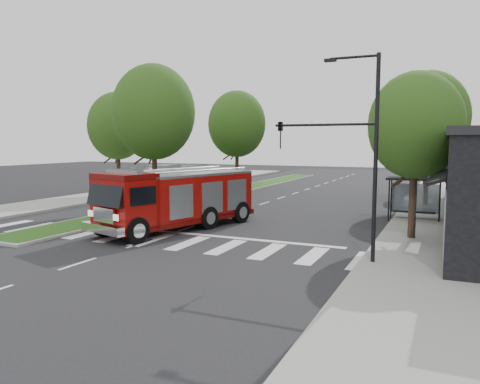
# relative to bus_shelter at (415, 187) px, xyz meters

# --- Properties ---
(ground) EXTENTS (140.00, 140.00, 0.00)m
(ground) POSITION_rel_bus_shelter_xyz_m (-11.20, -8.15, -2.04)
(ground) COLOR black
(ground) RESTS_ON ground
(sidewalk_right) EXTENTS (5.00, 80.00, 0.15)m
(sidewalk_right) POSITION_rel_bus_shelter_xyz_m (1.30, 1.85, -1.96)
(sidewalk_right) COLOR gray
(sidewalk_right) RESTS_ON ground
(sidewalk_left) EXTENTS (5.00, 80.00, 0.15)m
(sidewalk_left) POSITION_rel_bus_shelter_xyz_m (-25.70, 1.85, -1.96)
(sidewalk_left) COLOR gray
(sidewalk_left) RESTS_ON ground
(median) EXTENTS (3.00, 50.00, 0.15)m
(median) POSITION_rel_bus_shelter_xyz_m (-17.20, 9.85, -1.96)
(median) COLOR gray
(median) RESTS_ON ground
(bus_shelter) EXTENTS (3.20, 1.60, 2.61)m
(bus_shelter) POSITION_rel_bus_shelter_xyz_m (0.00, 0.00, 0.00)
(bus_shelter) COLOR black
(bus_shelter) RESTS_ON ground
(tree_right_near) EXTENTS (4.40, 4.40, 8.05)m
(tree_right_near) POSITION_rel_bus_shelter_xyz_m (0.30, -6.15, 3.47)
(tree_right_near) COLOR black
(tree_right_near) RESTS_ON ground
(tree_right_mid) EXTENTS (5.60, 5.60, 9.72)m
(tree_right_mid) POSITION_rel_bus_shelter_xyz_m (0.30, 5.85, 4.45)
(tree_right_mid) COLOR black
(tree_right_mid) RESTS_ON ground
(tree_right_far) EXTENTS (5.00, 5.00, 8.73)m
(tree_right_far) POSITION_rel_bus_shelter_xyz_m (0.30, 15.85, 3.80)
(tree_right_far) COLOR black
(tree_right_far) RESTS_ON ground
(tree_median_near) EXTENTS (5.80, 5.80, 10.16)m
(tree_median_near) POSITION_rel_bus_shelter_xyz_m (-17.20, -2.15, 4.77)
(tree_median_near) COLOR black
(tree_median_near) RESTS_ON ground
(tree_median_far) EXTENTS (5.60, 5.60, 9.72)m
(tree_median_far) POSITION_rel_bus_shelter_xyz_m (-17.20, 11.85, 4.45)
(tree_median_far) COLOR black
(tree_median_far) RESTS_ON ground
(tree_left_mid) EXTENTS (5.20, 5.20, 9.16)m
(tree_left_mid) POSITION_rel_bus_shelter_xyz_m (-25.20, 3.85, 4.12)
(tree_left_mid) COLOR black
(tree_left_mid) RESTS_ON ground
(streetlight_right_near) EXTENTS (4.08, 0.22, 8.00)m
(streetlight_right_near) POSITION_rel_bus_shelter_xyz_m (-1.59, -11.65, 2.63)
(streetlight_right_near) COLOR black
(streetlight_right_near) RESTS_ON ground
(streetlight_right_far) EXTENTS (2.11, 0.20, 8.00)m
(streetlight_right_far) POSITION_rel_bus_shelter_xyz_m (-0.85, 11.85, 2.44)
(streetlight_right_far) COLOR black
(streetlight_right_far) RESTS_ON ground
(fire_engine) EXTENTS (5.50, 10.28, 3.42)m
(fire_engine) POSITION_rel_bus_shelter_xyz_m (-11.59, -8.16, -0.40)
(fire_engine) COLOR #550604
(fire_engine) RESTS_ON ground
(city_bus) EXTENTS (3.13, 10.14, 2.78)m
(city_bus) POSITION_rel_bus_shelter_xyz_m (-20.85, 5.55, -0.65)
(city_bus) COLOR #B5B5BA
(city_bus) RESTS_ON ground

